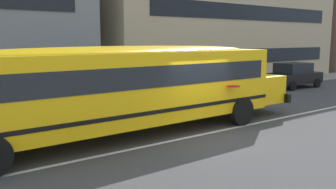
{
  "coord_description": "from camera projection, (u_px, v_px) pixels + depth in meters",
  "views": [
    {
      "loc": [
        -7.99,
        -8.86,
        3.22
      ],
      "look_at": [
        -0.92,
        0.7,
        1.37
      ],
      "focal_mm": 38.58,
      "sensor_mm": 36.0,
      "label": 1
    }
  ],
  "objects": [
    {
      "name": "lane_centreline",
      "position": [
        202.0,
        134.0,
        12.22
      ],
      "size": [
        110.0,
        0.16,
        0.01
      ],
      "primitive_type": "cube",
      "color": "silver",
      "rests_on": "ground_plane"
    },
    {
      "name": "ground_plane",
      "position": [
        202.0,
        135.0,
        12.23
      ],
      "size": [
        400.0,
        400.0,
        0.0
      ],
      "primitive_type": "plane",
      "color": "#424244"
    },
    {
      "name": "sidewalk_far",
      "position": [
        99.0,
        102.0,
        18.46
      ],
      "size": [
        120.0,
        3.0,
        0.01
      ],
      "primitive_type": "cube",
      "color": "gray",
      "rests_on": "ground_plane"
    },
    {
      "name": "school_bus",
      "position": [
        130.0,
        83.0,
        11.9
      ],
      "size": [
        13.39,
        3.17,
        2.99
      ],
      "rotation": [
        0.0,
        0.0,
        0.01
      ],
      "color": "yellow",
      "rests_on": "ground_plane"
    },
    {
      "name": "parked_car_black_beside_sign",
      "position": [
        294.0,
        75.0,
        23.82
      ],
      "size": [
        3.96,
        1.99,
        1.64
      ],
      "rotation": [
        0.0,
        0.0,
        -0.04
      ],
      "color": "black",
      "rests_on": "ground_plane"
    },
    {
      "name": "apartment_block_far_right",
      "position": [
        333.0,
        11.0,
        44.98
      ],
      "size": [
        20.54,
        13.12,
        13.3
      ],
      "color": "#93705B",
      "rests_on": "ground_plane"
    }
  ]
}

